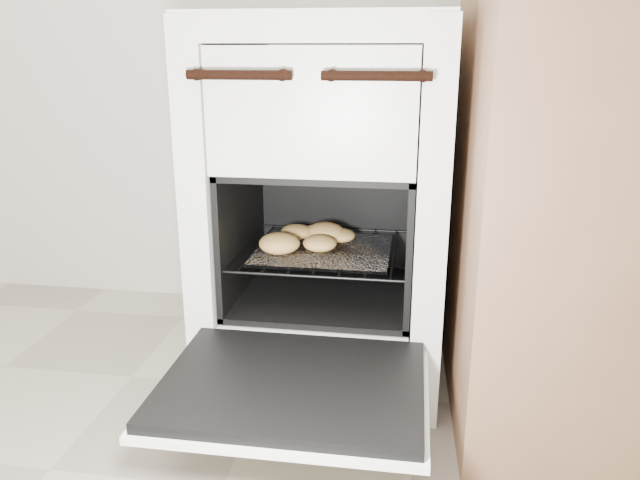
% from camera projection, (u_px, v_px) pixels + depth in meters
% --- Properties ---
extents(stove, '(0.53, 0.59, 0.81)m').
position_uv_depth(stove, '(328.00, 206.00, 1.46)').
color(stove, silver).
rests_on(stove, ground).
extents(oven_door, '(0.48, 0.37, 0.03)m').
position_uv_depth(oven_door, '(293.00, 387.00, 1.11)').
color(oven_door, black).
rests_on(oven_door, stove).
extents(oven_rack, '(0.39, 0.37, 0.01)m').
position_uv_depth(oven_rack, '(325.00, 250.00, 1.43)').
color(oven_rack, black).
rests_on(oven_rack, stove).
extents(foil_sheet, '(0.30, 0.26, 0.01)m').
position_uv_depth(foil_sheet, '(324.00, 250.00, 1.42)').
color(foil_sheet, silver).
rests_on(foil_sheet, oven_rack).
extents(baked_rolls, '(0.22, 0.22, 0.04)m').
position_uv_depth(baked_rolls, '(310.00, 236.00, 1.44)').
color(baked_rolls, '#E4B45B').
rests_on(baked_rolls, foil_sheet).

